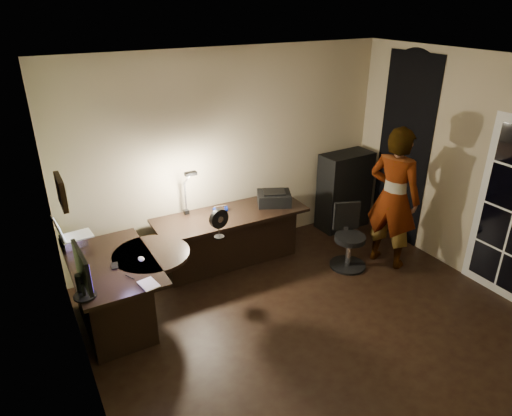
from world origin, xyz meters
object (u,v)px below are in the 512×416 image
cabinet (344,191)px  desk_left (117,294)px  monitor (82,281)px  person (393,198)px  desk_right (231,239)px  office_chair (350,238)px

cabinet → desk_left: bearing=-171.7°
monitor → person: (3.76, 0.03, -0.01)m
desk_left → person: bearing=-7.9°
desk_left → cabinet: cabinet is taller
desk_right → office_chair: office_chair is taller
cabinet → office_chair: (-0.68, -0.98, -0.16)m
monitor → person: bearing=-2.7°
monitor → desk_right: bearing=23.5°
desk_right → office_chair: size_ratio=2.33×
monitor → office_chair: 3.29m
person → desk_right: bearing=41.6°
cabinet → monitor: size_ratio=2.27×
desk_left → office_chair: office_chair is taller
cabinet → office_chair: 1.20m
cabinet → monitor: 4.11m
cabinet → person: 1.19m
person → cabinet: bearing=-29.1°
desk_right → monitor: 2.25m
office_chair → person: (0.52, -0.15, 0.51)m
desk_left → office_chair: 2.91m
desk_right → cabinet: 2.00m
cabinet → office_chair: cabinet is taller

